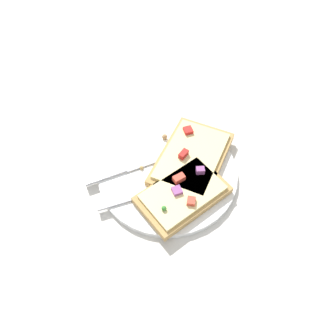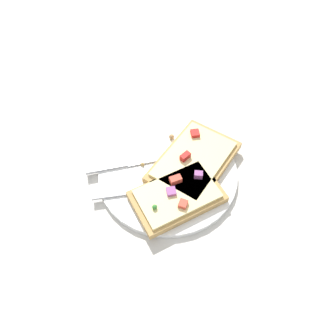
{
  "view_description": "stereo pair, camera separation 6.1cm",
  "coord_description": "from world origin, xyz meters",
  "px_view_note": "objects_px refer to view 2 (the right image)",
  "views": [
    {
      "loc": [
        -0.34,
        -0.1,
        0.52
      ],
      "look_at": [
        0.0,
        0.0,
        0.02
      ],
      "focal_mm": 35.0,
      "sensor_mm": 36.0,
      "label": 1
    },
    {
      "loc": [
        -0.32,
        -0.16,
        0.52
      ],
      "look_at": [
        0.0,
        0.0,
        0.02
      ],
      "focal_mm": 35.0,
      "sensor_mm": 36.0,
      "label": 2
    }
  ],
  "objects_px": {
    "pizza_slice_corner": "(177,196)",
    "plate": "(168,173)",
    "pizza_slice_main": "(194,161)",
    "fork": "(161,187)",
    "knife": "(132,162)"
  },
  "relations": [
    {
      "from": "knife",
      "to": "fork",
      "type": "bearing_deg",
      "value": -58.91
    },
    {
      "from": "knife",
      "to": "plate",
      "type": "bearing_deg",
      "value": -29.46
    },
    {
      "from": "pizza_slice_main",
      "to": "plate",
      "type": "bearing_deg",
      "value": 142.22
    },
    {
      "from": "fork",
      "to": "knife",
      "type": "height_order",
      "value": "knife"
    },
    {
      "from": "pizza_slice_main",
      "to": "pizza_slice_corner",
      "type": "height_order",
      "value": "pizza_slice_main"
    },
    {
      "from": "plate",
      "to": "pizza_slice_main",
      "type": "bearing_deg",
      "value": -45.33
    },
    {
      "from": "pizza_slice_corner",
      "to": "fork",
      "type": "bearing_deg",
      "value": 113.7
    },
    {
      "from": "pizza_slice_main",
      "to": "pizza_slice_corner",
      "type": "bearing_deg",
      "value": -169.64
    },
    {
      "from": "plate",
      "to": "pizza_slice_main",
      "type": "distance_m",
      "value": 0.05
    },
    {
      "from": "pizza_slice_main",
      "to": "pizza_slice_corner",
      "type": "distance_m",
      "value": 0.08
    },
    {
      "from": "pizza_slice_main",
      "to": "knife",
      "type": "bearing_deg",
      "value": 121.89
    },
    {
      "from": "plate",
      "to": "fork",
      "type": "bearing_deg",
      "value": -172.49
    },
    {
      "from": "pizza_slice_corner",
      "to": "plate",
      "type": "bearing_deg",
      "value": 76.69
    },
    {
      "from": "knife",
      "to": "pizza_slice_corner",
      "type": "relative_size",
      "value": 0.96
    },
    {
      "from": "plate",
      "to": "fork",
      "type": "xyz_separation_m",
      "value": [
        -0.04,
        -0.01,
        0.01
      ]
    }
  ]
}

